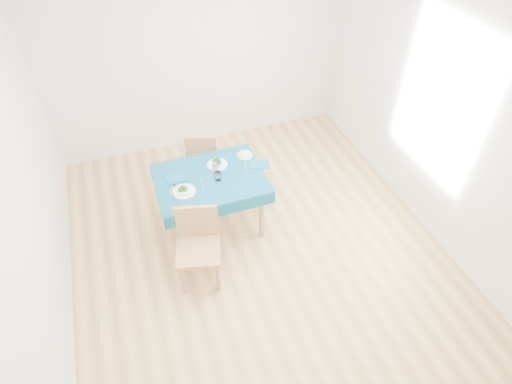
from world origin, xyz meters
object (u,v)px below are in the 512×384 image
object	(u,v)px
table	(212,203)
chair_far	(204,154)
bowl_near	(184,189)
bowl_far	(217,163)
chair_near	(197,243)
side_plate	(245,155)

from	to	relation	value
table	chair_far	distance (m)	0.81
table	bowl_near	bearing A→B (deg)	-156.62
bowl_near	bowl_far	world-z (taller)	bowl_near
chair_near	side_plate	bearing A→B (deg)	62.94
table	chair_near	xyz separation A→B (m)	(-0.32, -0.67, 0.17)
chair_far	side_plate	bearing A→B (deg)	142.62
chair_far	bowl_near	xyz separation A→B (m)	(-0.42, -0.93, 0.32)
chair_near	chair_far	xyz separation A→B (m)	(0.43, 1.46, -0.07)
chair_near	chair_far	size ratio (longest dim) A/B	1.15
chair_near	bowl_far	world-z (taller)	chair_near
bowl_near	table	bearing A→B (deg)	23.38
bowl_near	bowl_far	distance (m)	0.54
chair_far	bowl_far	bearing A→B (deg)	111.05
table	bowl_far	bearing A→B (deg)	53.60
chair_near	table	bearing A→B (deg)	78.43
bowl_far	bowl_near	bearing A→B (deg)	-144.66
chair_near	bowl_near	xyz separation A→B (m)	(0.01, 0.53, 0.25)
table	side_plate	size ratio (longest dim) A/B	6.36
table	side_plate	bearing A→B (deg)	26.94
bowl_near	side_plate	bearing A→B (deg)	25.56
table	chair_near	size ratio (longest dim) A/B	1.06
table	chair_far	xyz separation A→B (m)	(0.11, 0.79, 0.09)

